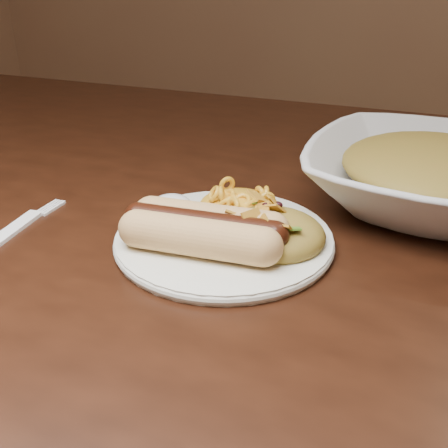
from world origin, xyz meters
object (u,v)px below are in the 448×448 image
(table, at_px, (172,256))
(fork, at_px, (7,234))
(serving_bowl, at_px, (434,179))
(plate, at_px, (224,239))

(table, relative_size, fork, 10.65)
(serving_bowl, bearing_deg, table, -169.45)
(plate, distance_m, fork, 0.21)
(table, distance_m, fork, 0.21)
(fork, height_order, serving_bowl, serving_bowl)
(table, xyz_separation_m, plate, (0.11, -0.10, 0.10))
(fork, bearing_deg, plate, 11.33)
(plate, xyz_separation_m, serving_bowl, (0.17, 0.15, 0.03))
(plate, height_order, serving_bowl, serving_bowl)
(table, xyz_separation_m, serving_bowl, (0.28, 0.05, 0.13))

